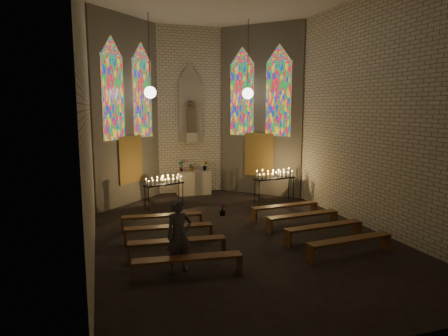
{
  "coord_description": "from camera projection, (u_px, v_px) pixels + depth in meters",
  "views": [
    {
      "loc": [
        -3.79,
        -10.78,
        3.67
      ],
      "look_at": [
        -0.04,
        1.07,
        1.77
      ],
      "focal_mm": 32.0,
      "sensor_mm": 36.0,
      "label": 1
    }
  ],
  "objects": [
    {
      "name": "votive_stand_left",
      "position": [
        164.0,
        182.0,
        14.63
      ],
      "size": [
        1.54,
        0.84,
        1.11
      ],
      "rotation": [
        0.0,
        0.0,
        0.34
      ],
      "color": "black",
      "rests_on": "ground"
    },
    {
      "name": "floor",
      "position": [
        236.0,
        232.0,
        11.84
      ],
      "size": [
        12.0,
        12.0,
        0.0
      ],
      "primitive_type": "plane",
      "color": "black",
      "rests_on": "ground"
    },
    {
      "name": "pew_left_3",
      "position": [
        188.0,
        261.0,
        8.65
      ],
      "size": [
        2.4,
        0.55,
        0.46
      ],
      "rotation": [
        0.0,
        0.0,
        -0.09
      ],
      "color": "#553218",
      "rests_on": "ground"
    },
    {
      "name": "flower_vase_left",
      "position": [
        181.0,
        166.0,
        16.72
      ],
      "size": [
        0.25,
        0.19,
        0.44
      ],
      "primitive_type": "imported",
      "rotation": [
        0.0,
        0.0,
        -0.13
      ],
      "color": "#4C723F",
      "rests_on": "altar"
    },
    {
      "name": "pew_right_2",
      "position": [
        324.0,
        228.0,
        11.01
      ],
      "size": [
        2.4,
        0.55,
        0.46
      ],
      "rotation": [
        0.0,
        0.0,
        0.09
      ],
      "color": "#553218",
      "rests_on": "ground"
    },
    {
      "name": "pew_right_3",
      "position": [
        350.0,
        242.0,
        9.88
      ],
      "size": [
        2.4,
        0.55,
        0.46
      ],
      "rotation": [
        0.0,
        0.0,
        0.09
      ],
      "color": "#553218",
      "rests_on": "ground"
    },
    {
      "name": "altar",
      "position": [
        194.0,
        183.0,
        16.9
      ],
      "size": [
        1.4,
        0.6,
        1.0
      ],
      "primitive_type": "cube",
      "color": "#BBB098",
      "rests_on": "ground"
    },
    {
      "name": "pew_right_1",
      "position": [
        303.0,
        217.0,
        12.14
      ],
      "size": [
        2.4,
        0.55,
        0.46
      ],
      "rotation": [
        0.0,
        0.0,
        0.09
      ],
      "color": "#553218",
      "rests_on": "ground"
    },
    {
      "name": "votive_stand_right",
      "position": [
        275.0,
        176.0,
        15.33
      ],
      "size": [
        1.71,
        0.64,
        1.22
      ],
      "rotation": [
        0.0,
        0.0,
        0.15
      ],
      "color": "black",
      "rests_on": "ground"
    },
    {
      "name": "aisle_flower_pot",
      "position": [
        222.0,
        210.0,
        13.62
      ],
      "size": [
        0.24,
        0.24,
        0.39
      ],
      "primitive_type": "imported",
      "rotation": [
        0.0,
        0.0,
        -0.11
      ],
      "color": "#4C723F",
      "rests_on": "ground"
    },
    {
      "name": "pew_left_2",
      "position": [
        177.0,
        243.0,
        9.79
      ],
      "size": [
        2.4,
        0.55,
        0.46
      ],
      "rotation": [
        0.0,
        0.0,
        -0.09
      ],
      "color": "#553218",
      "rests_on": "ground"
    },
    {
      "name": "pew_right_0",
      "position": [
        285.0,
        207.0,
        13.27
      ],
      "size": [
        2.4,
        0.55,
        0.46
      ],
      "rotation": [
        0.0,
        0.0,
        0.09
      ],
      "color": "#553218",
      "rests_on": "ground"
    },
    {
      "name": "pew_left_0",
      "position": [
        162.0,
        217.0,
        12.05
      ],
      "size": [
        2.4,
        0.55,
        0.46
      ],
      "rotation": [
        0.0,
        0.0,
        -0.09
      ],
      "color": "#553218",
      "rests_on": "ground"
    },
    {
      "name": "flower_vase_center",
      "position": [
        192.0,
        167.0,
        16.8
      ],
      "size": [
        0.36,
        0.32,
        0.36
      ],
      "primitive_type": "imported",
      "rotation": [
        0.0,
        0.0,
        0.14
      ],
      "color": "#4C723F",
      "rests_on": "altar"
    },
    {
      "name": "visitor",
      "position": [
        179.0,
        235.0,
        8.91
      ],
      "size": [
        0.68,
        0.51,
        1.67
      ],
      "primitive_type": "imported",
      "rotation": [
        0.0,
        0.0,
        0.2
      ],
      "color": "#4C4B55",
      "rests_on": "ground"
    },
    {
      "name": "room",
      "position": [
        206.0,
        106.0,
        14.46
      ],
      "size": [
        8.22,
        12.43,
        7.0
      ],
      "color": "beige",
      "rests_on": "ground"
    },
    {
      "name": "pew_left_1",
      "position": [
        169.0,
        229.0,
        10.92
      ],
      "size": [
        2.4,
        0.55,
        0.46
      ],
      "rotation": [
        0.0,
        0.0,
        -0.09
      ],
      "color": "#553218",
      "rests_on": "ground"
    },
    {
      "name": "flower_vase_right",
      "position": [
        205.0,
        165.0,
        16.99
      ],
      "size": [
        0.24,
        0.19,
        0.42
      ],
      "primitive_type": "imported",
      "rotation": [
        0.0,
        0.0,
        -0.04
      ],
      "color": "#4C723F",
      "rests_on": "altar"
    }
  ]
}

